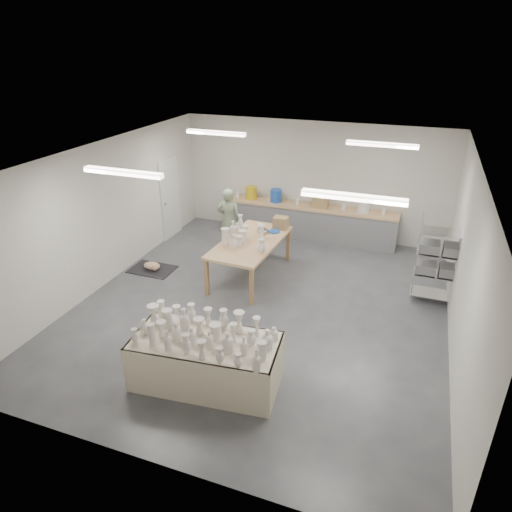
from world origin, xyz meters
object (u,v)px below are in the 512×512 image
at_px(drying_table, 206,359).
at_px(red_stool, 234,235).
at_px(work_table, 251,239).
at_px(potter, 229,220).

bearing_deg(drying_table, red_stool, 102.37).
relative_size(work_table, potter, 1.47).
height_order(potter, red_stool, potter).
xyz_separation_m(work_table, red_stool, (-0.99, 1.35, -0.59)).
bearing_deg(red_stool, potter, -90.00).
bearing_deg(work_table, drying_table, -77.16).
relative_size(drying_table, work_table, 0.98).
bearing_deg(red_stool, drying_table, -71.99).
bearing_deg(work_table, red_stool, 129.53).
bearing_deg(potter, drying_table, 99.95).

